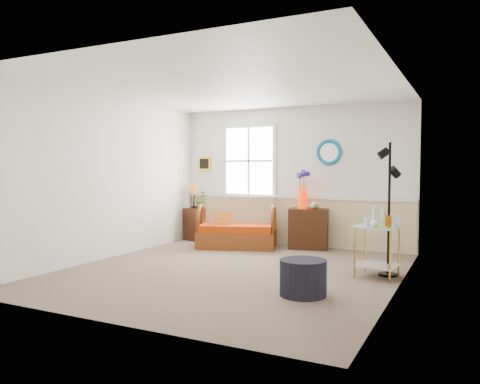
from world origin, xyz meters
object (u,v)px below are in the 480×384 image
at_px(floor_lamp, 389,209).
at_px(ottoman, 303,278).
at_px(cabinet, 309,229).
at_px(loveseat, 237,223).
at_px(lamp_stand, 196,224).
at_px(side_table, 377,251).

relative_size(floor_lamp, ottoman, 3.35).
bearing_deg(cabinet, floor_lamp, -53.55).
bearing_deg(cabinet, loveseat, -169.73).
xyz_separation_m(lamp_stand, cabinet, (2.38, 0.04, 0.04)).
xyz_separation_m(loveseat, lamp_stand, (-1.15, 0.41, -0.13)).
xyz_separation_m(loveseat, side_table, (2.74, -1.24, -0.11)).
relative_size(loveseat, cabinet, 1.92).
bearing_deg(side_table, cabinet, 131.71).
bearing_deg(loveseat, side_table, -42.40).
bearing_deg(ottoman, cabinet, 106.93).
bearing_deg(ottoman, side_table, 65.91).
relative_size(lamp_stand, cabinet, 0.89).
xyz_separation_m(lamp_stand, ottoman, (3.30, -2.98, -0.12)).
relative_size(lamp_stand, ottoman, 1.20).
xyz_separation_m(lamp_stand, floor_lamp, (4.02, -1.52, 0.58)).
bearing_deg(floor_lamp, lamp_stand, 135.53).
bearing_deg(loveseat, floor_lamp, -39.09).
height_order(side_table, floor_lamp, floor_lamp).
relative_size(loveseat, floor_lamp, 0.77).
bearing_deg(floor_lamp, cabinet, 112.64).
relative_size(side_table, floor_lamp, 0.38).
bearing_deg(lamp_stand, ottoman, -42.09).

